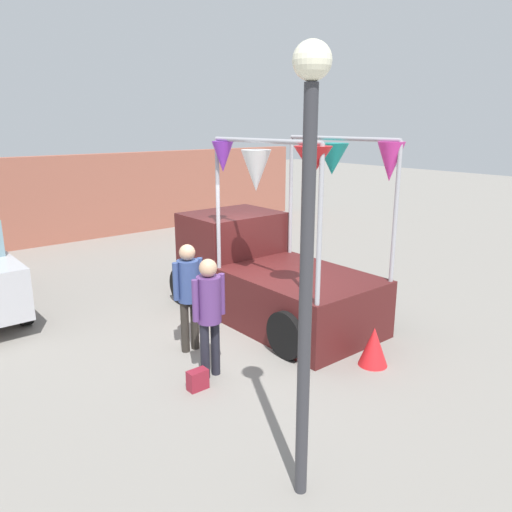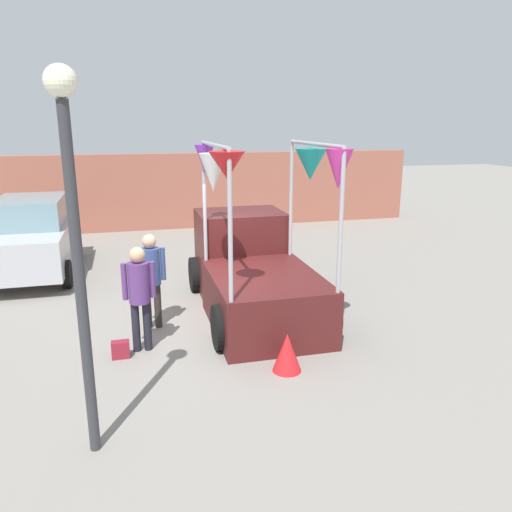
{
  "view_description": "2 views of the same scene",
  "coord_description": "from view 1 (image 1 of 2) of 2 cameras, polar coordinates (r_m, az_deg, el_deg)",
  "views": [
    {
      "loc": [
        -4.83,
        -6.35,
        3.54
      ],
      "look_at": [
        0.0,
        -0.44,
        1.49
      ],
      "focal_mm": 35.0,
      "sensor_mm": 36.0,
      "label": 1
    },
    {
      "loc": [
        -1.29,
        -8.66,
        3.64
      ],
      "look_at": [
        0.73,
        -0.81,
        1.45
      ],
      "focal_mm": 35.0,
      "sensor_mm": 36.0,
      "label": 2
    }
  ],
  "objects": [
    {
      "name": "folded_kite_bundle_crimson",
      "position": [
        7.78,
        13.3,
        -10.02
      ],
      "size": [
        0.57,
        0.57,
        0.6
      ],
      "primitive_type": "cone",
      "rotation": [
        0.0,
        0.0,
        1.22
      ],
      "color": "red",
      "rests_on": "ground"
    },
    {
      "name": "handbag",
      "position": [
        7.06,
        -6.69,
        -13.87
      ],
      "size": [
        0.28,
        0.16,
        0.28
      ],
      "primitive_type": "cube",
      "color": "maroon",
      "rests_on": "ground"
    },
    {
      "name": "vendor_truck",
      "position": [
        9.41,
        0.84,
        -1.38
      ],
      "size": [
        2.47,
        4.07,
        3.31
      ],
      "color": "#4C1919",
      "rests_on": "ground"
    },
    {
      "name": "brick_boundary_wall",
      "position": [
        16.09,
        -21.54,
        6.0
      ],
      "size": [
        18.0,
        0.36,
        2.6
      ],
      "primitive_type": "cube",
      "color": "#9E5947",
      "rests_on": "ground"
    },
    {
      "name": "person_customer",
      "position": [
        7.0,
        -5.39,
        -5.78
      ],
      "size": [
        0.53,
        0.34,
        1.75
      ],
      "color": "black",
      "rests_on": "ground"
    },
    {
      "name": "street_lamp",
      "position": [
        4.29,
        5.93,
        3.66
      ],
      "size": [
        0.32,
        0.32,
        4.17
      ],
      "color": "#333338",
      "rests_on": "ground"
    },
    {
      "name": "person_vendor",
      "position": [
        7.84,
        -7.73,
        -3.56
      ],
      "size": [
        0.53,
        0.34,
        1.74
      ],
      "color": "#2D2823",
      "rests_on": "ground"
    },
    {
      "name": "ground_plane",
      "position": [
        8.73,
        -1.86,
        -8.9
      ],
      "size": [
        60.0,
        60.0,
        0.0
      ],
      "primitive_type": "plane",
      "color": "gray"
    }
  ]
}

